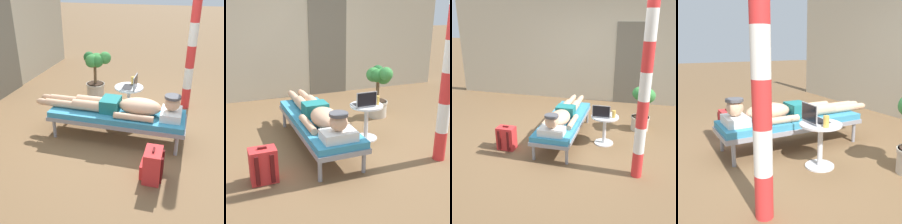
% 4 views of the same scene
% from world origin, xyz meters
% --- Properties ---
extents(ground_plane, '(40.00, 40.00, 0.00)m').
position_xyz_m(ground_plane, '(0.00, 0.00, 0.00)').
color(ground_plane, brown).
extents(house_door_panel, '(0.84, 0.03, 2.04)m').
position_xyz_m(house_door_panel, '(0.89, 2.57, 1.02)').
color(house_door_panel, '#6D6759').
rests_on(house_door_panel, ground).
extents(lounge_chair, '(0.64, 1.98, 0.42)m').
position_xyz_m(lounge_chair, '(-0.20, 0.02, 0.35)').
color(lounge_chair, gray).
rests_on(lounge_chair, ground).
extents(person_reclining, '(0.53, 2.17, 0.33)m').
position_xyz_m(person_reclining, '(-0.20, -0.08, 0.52)').
color(person_reclining, white).
rests_on(person_reclining, lounge_chair).
extents(side_table, '(0.48, 0.48, 0.52)m').
position_xyz_m(side_table, '(0.55, 0.01, 0.36)').
color(side_table, silver).
rests_on(side_table, ground).
extents(laptop, '(0.31, 0.24, 0.23)m').
position_xyz_m(laptop, '(0.49, -0.04, 0.58)').
color(laptop, '#A5A8AD').
rests_on(laptop, side_table).
extents(drink_glass, '(0.06, 0.06, 0.13)m').
position_xyz_m(drink_glass, '(0.70, -0.02, 0.59)').
color(drink_glass, gold).
rests_on(drink_glass, side_table).
extents(backpack, '(0.30, 0.26, 0.42)m').
position_xyz_m(backpack, '(-1.05, -0.63, 0.20)').
color(backpack, red).
rests_on(backpack, ground).
extents(potted_plant, '(0.44, 0.55, 0.91)m').
position_xyz_m(potted_plant, '(1.18, 0.80, 0.54)').
color(potted_plant, '#BFB29E').
rests_on(potted_plant, ground).
extents(porch_post, '(0.15, 0.15, 2.65)m').
position_xyz_m(porch_post, '(1.13, -0.92, 1.32)').
color(porch_post, red).
rests_on(porch_post, ground).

